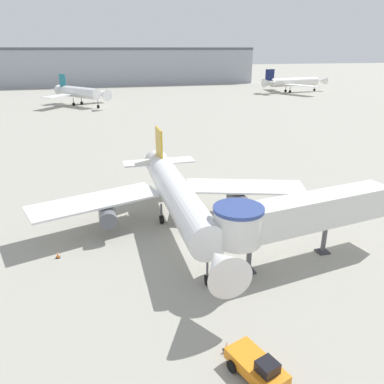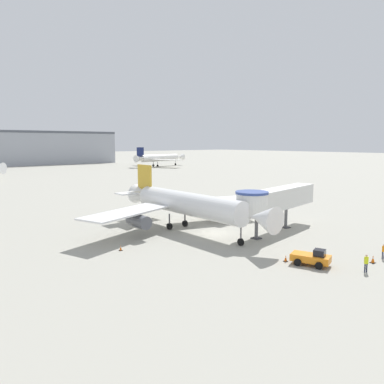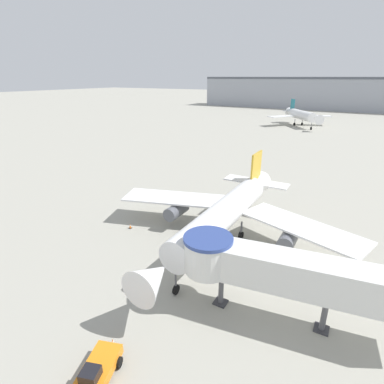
{
  "view_description": "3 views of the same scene",
  "coord_description": "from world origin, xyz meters",
  "px_view_note": "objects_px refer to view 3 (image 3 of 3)",
  "views": [
    {
      "loc": [
        -9.37,
        -30.75,
        17.96
      ],
      "look_at": [
        -0.97,
        0.68,
        5.41
      ],
      "focal_mm": 35.0,
      "sensor_mm": 36.0,
      "label": 1
    },
    {
      "loc": [
        -34.24,
        -35.71,
        12.34
      ],
      "look_at": [
        -0.82,
        3.55,
        5.42
      ],
      "focal_mm": 35.0,
      "sensor_mm": 36.0,
      "label": 2
    },
    {
      "loc": [
        10.67,
        -24.65,
        18.38
      ],
      "look_at": [
        -6.05,
        4.23,
        5.48
      ],
      "focal_mm": 28.0,
      "sensor_mm": 36.0,
      "label": 3
    }
  ],
  "objects_px": {
    "jet_bridge": "(276,269)",
    "traffic_cone_near_nose": "(113,343)",
    "main_airplane": "(225,213)",
    "pushback_tug_orange": "(97,371)",
    "traffic_cone_port_wing": "(130,226)",
    "background_jet_teal_tail": "(301,115)"
  },
  "relations": [
    {
      "from": "jet_bridge",
      "to": "traffic_cone_near_nose",
      "type": "xyz_separation_m",
      "value": [
        -9.08,
        -8.67,
        -4.24
      ]
    },
    {
      "from": "traffic_cone_near_nose",
      "to": "main_airplane",
      "type": "bearing_deg",
      "value": 87.14
    },
    {
      "from": "jet_bridge",
      "to": "pushback_tug_orange",
      "type": "relative_size",
      "value": 4.27
    },
    {
      "from": "pushback_tug_orange",
      "to": "traffic_cone_port_wing",
      "type": "xyz_separation_m",
      "value": [
        -12.08,
        16.99,
        -0.48
      ]
    },
    {
      "from": "pushback_tug_orange",
      "to": "background_jet_teal_tail",
      "type": "xyz_separation_m",
      "value": [
        -11.06,
        116.83,
        3.53
      ]
    },
    {
      "from": "pushback_tug_orange",
      "to": "background_jet_teal_tail",
      "type": "height_order",
      "value": "background_jet_teal_tail"
    },
    {
      "from": "jet_bridge",
      "to": "traffic_cone_port_wing",
      "type": "xyz_separation_m",
      "value": [
        -20.16,
        5.95,
        -4.28
      ]
    },
    {
      "from": "traffic_cone_near_nose",
      "to": "background_jet_teal_tail",
      "type": "height_order",
      "value": "background_jet_teal_tail"
    },
    {
      "from": "pushback_tug_orange",
      "to": "traffic_cone_near_nose",
      "type": "relative_size",
      "value": 5.99
    },
    {
      "from": "jet_bridge",
      "to": "background_jet_teal_tail",
      "type": "xyz_separation_m",
      "value": [
        -19.13,
        105.78,
        -0.27
      ]
    },
    {
      "from": "jet_bridge",
      "to": "pushback_tug_orange",
      "type": "height_order",
      "value": "jet_bridge"
    },
    {
      "from": "main_airplane",
      "to": "traffic_cone_near_nose",
      "type": "distance_m",
      "value": 17.95
    },
    {
      "from": "jet_bridge",
      "to": "traffic_cone_port_wing",
      "type": "distance_m",
      "value": 21.45
    },
    {
      "from": "traffic_cone_port_wing",
      "to": "background_jet_teal_tail",
      "type": "distance_m",
      "value": 99.92
    },
    {
      "from": "main_airplane",
      "to": "traffic_cone_near_nose",
      "type": "xyz_separation_m",
      "value": [
        -0.88,
        -17.6,
        -3.39
      ]
    },
    {
      "from": "traffic_cone_port_wing",
      "to": "background_jet_teal_tail",
      "type": "relative_size",
      "value": 0.03
    },
    {
      "from": "pushback_tug_orange",
      "to": "traffic_cone_near_nose",
      "type": "xyz_separation_m",
      "value": [
        -1.01,
        2.38,
        -0.44
      ]
    },
    {
      "from": "jet_bridge",
      "to": "main_airplane",
      "type": "bearing_deg",
      "value": 123.74
    },
    {
      "from": "main_airplane",
      "to": "pushback_tug_orange",
      "type": "relative_size",
      "value": 7.35
    },
    {
      "from": "main_airplane",
      "to": "jet_bridge",
      "type": "xyz_separation_m",
      "value": [
        8.21,
        -8.93,
        0.85
      ]
    },
    {
      "from": "jet_bridge",
      "to": "background_jet_teal_tail",
      "type": "relative_size",
      "value": 0.75
    },
    {
      "from": "pushback_tug_orange",
      "to": "background_jet_teal_tail",
      "type": "relative_size",
      "value": 0.18
    }
  ]
}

